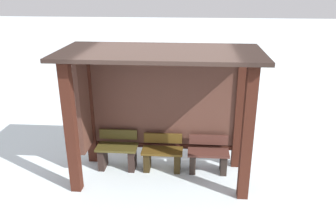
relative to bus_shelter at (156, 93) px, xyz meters
name	(u,v)px	position (x,y,z in m)	size (l,w,h in m)	color
ground_plane	(161,176)	(0.11, -0.21, -1.63)	(60.00, 60.00, 0.00)	white
bus_shelter	(156,93)	(0.00, 0.00, 0.00)	(3.46, 1.60, 2.44)	#401C13
bench_left_inside	(117,153)	(-0.79, 0.06, -1.30)	(0.80, 0.40, 0.77)	#473F1A
bench_center_inside	(162,155)	(0.11, 0.06, -1.32)	(0.80, 0.37, 0.72)	#533B14
bench_right_inside	(208,157)	(1.01, 0.06, -1.33)	(0.80, 0.37, 0.72)	#512C24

